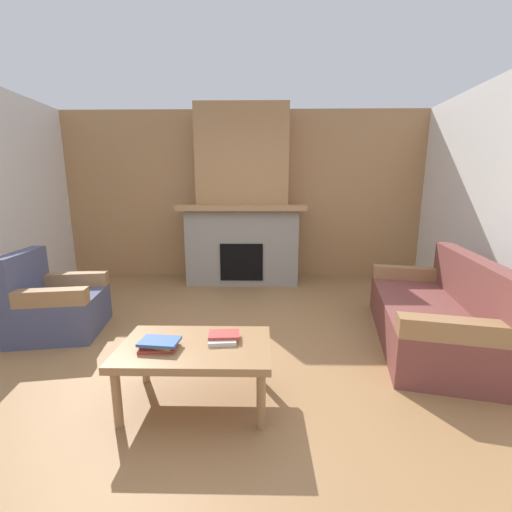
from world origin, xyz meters
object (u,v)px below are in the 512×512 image
object	(u,v)px
fireplace	(243,208)
couch	(434,314)
armchair	(55,305)
coffee_table	(196,352)

from	to	relation	value
fireplace	couch	xyz separation A→B (m)	(1.94, -2.20, -0.88)
armchair	couch	bearing A→B (deg)	-2.38
fireplace	couch	size ratio (longest dim) A/B	1.39
couch	coffee_table	bearing A→B (deg)	-155.70
fireplace	coffee_table	size ratio (longest dim) A/B	2.70
couch	coffee_table	world-z (taller)	couch
fireplace	armchair	size ratio (longest dim) A/B	3.09
fireplace	couch	world-z (taller)	fireplace
couch	coffee_table	distance (m)	2.29
fireplace	coffee_table	bearing A→B (deg)	-92.55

